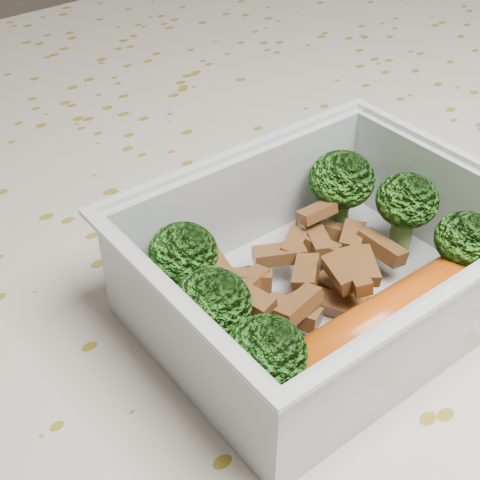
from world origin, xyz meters
TOP-DOWN VIEW (x-y plane):
  - dining_table at (0.00, 0.00)m, footprint 1.40×0.90m
  - tablecloth at (0.00, 0.00)m, footprint 1.46×0.96m
  - lunch_container at (0.02, -0.04)m, footprint 0.19×0.15m
  - broccoli_florets at (0.02, -0.03)m, footprint 0.17×0.12m
  - meat_pile at (0.02, -0.03)m, footprint 0.11×0.08m
  - sausage at (0.03, -0.08)m, footprint 0.17×0.03m

SIDE VIEW (x-z plane):
  - dining_table at x=0.00m, z-range 0.29..1.04m
  - tablecloth at x=0.00m, z-range 0.62..0.81m
  - meat_pile at x=0.02m, z-range 0.76..0.79m
  - sausage at x=0.03m, z-range 0.77..0.79m
  - lunch_container at x=0.02m, z-range 0.75..0.81m
  - broccoli_florets at x=0.02m, z-range 0.77..0.82m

